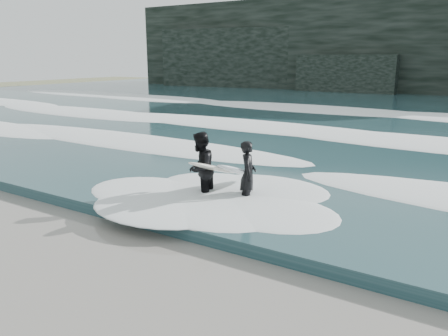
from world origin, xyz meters
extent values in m
plane|color=olive|center=(0.00, 0.00, 0.00)|extent=(120.00, 120.00, 0.00)
cube|color=#224248|center=(0.00, 29.00, 0.15)|extent=(90.00, 52.00, 0.30)
cube|color=black|center=(0.00, 46.00, 5.00)|extent=(70.00, 9.00, 10.00)
ellipsoid|color=white|center=(0.00, 9.00, 0.40)|extent=(60.00, 3.20, 0.20)
ellipsoid|color=white|center=(0.00, 16.00, 0.42)|extent=(60.00, 4.00, 0.24)
ellipsoid|color=white|center=(0.00, 25.00, 0.45)|extent=(60.00, 4.80, 0.30)
imported|color=black|center=(0.34, 5.65, 0.86)|extent=(0.65, 0.75, 1.72)
ellipsoid|color=silver|center=(-0.06, 5.70, 0.89)|extent=(0.99, 2.23, 0.87)
imported|color=black|center=(-0.80, 5.16, 0.96)|extent=(0.94, 1.08, 1.92)
ellipsoid|color=silver|center=(-0.38, 5.16, 1.03)|extent=(0.76, 2.26, 0.86)
camera|label=1|loc=(5.53, -3.78, 3.76)|focal=35.00mm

